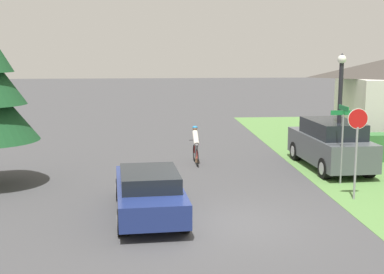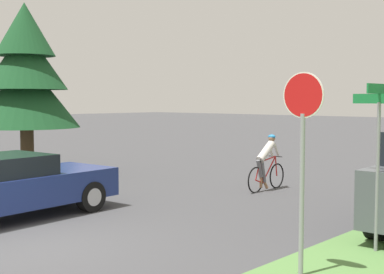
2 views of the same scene
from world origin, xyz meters
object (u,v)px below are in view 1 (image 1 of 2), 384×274
object	(u,v)px
cyclist	(196,146)
stop_sign	(357,137)
street_lamp	(340,103)
sedan_left_lane	(149,192)
street_name_sign	(343,130)
parked_suv_right	(331,145)

from	to	relation	value
cyclist	stop_sign	size ratio (longest dim) A/B	0.62
stop_sign	street_lamp	xyz separation A→B (m)	(0.71, 3.55, 0.69)
sedan_left_lane	street_lamp	bearing A→B (deg)	-60.97
street_name_sign	street_lamp	bearing A→B (deg)	74.44
cyclist	street_name_sign	distance (m)	6.17
stop_sign	street_lamp	distance (m)	3.69
cyclist	parked_suv_right	xyz separation A→B (m)	(5.22, -1.30, 0.22)
parked_suv_right	street_name_sign	world-z (taller)	street_name_sign
stop_sign	sedan_left_lane	bearing A→B (deg)	10.01
sedan_left_lane	stop_sign	world-z (taller)	stop_sign
cyclist	parked_suv_right	bearing A→B (deg)	-105.53
parked_suv_right	street_lamp	size ratio (longest dim) A/B	1.10
sedan_left_lane	cyclist	size ratio (longest dim) A/B	2.73
cyclist	street_lamp	bearing A→B (deg)	-113.53
sedan_left_lane	parked_suv_right	xyz separation A→B (m)	(7.15, 5.46, 0.27)
cyclist	street_lamp	xyz separation A→B (m)	(5.23, -2.11, 1.94)
street_lamp	cyclist	bearing A→B (deg)	158.06
cyclist	street_lamp	size ratio (longest dim) A/B	0.39
parked_suv_right	stop_sign	bearing A→B (deg)	167.97
parked_suv_right	street_name_sign	xyz separation A→B (m)	(-0.45, -2.44, 0.95)
stop_sign	cyclist	bearing A→B (deg)	-51.02
cyclist	street_lamp	distance (m)	5.96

